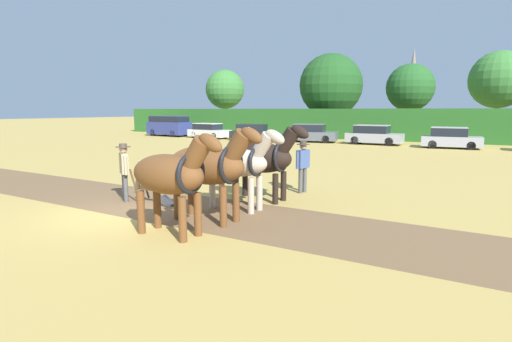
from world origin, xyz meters
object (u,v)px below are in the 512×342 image
Objects in this scene: plow at (157,194)px; parked_car_center at (311,133)px; tree_far_left at (225,90)px; farmer_at_plow at (124,167)px; church_spire at (412,84)px; parked_car_left at (209,131)px; farmer_beside_team at (303,163)px; draft_horse_trail_left at (239,163)px; parked_van at (169,126)px; draft_horse_trail_right at (263,157)px; parked_car_center_left at (253,133)px; draft_horse_lead_right at (209,165)px; parked_car_center_right at (373,135)px; tree_left at (331,85)px; draft_horse_lead_left at (172,175)px; parked_car_right at (451,138)px; tree_center_left at (410,88)px.

parked_car_center reaches higher than plow.
tree_far_left is 41.12m from farmer_at_plow.
church_spire is 52.03m from parked_car_left.
farmer_beside_team is at bearing -13.96° from farmer_at_plow.
parked_van is at bearing 135.90° from draft_horse_trail_left.
parked_car_center_left is at bearing 121.45° from draft_horse_trail_right.
parked_car_left is at bearing 130.52° from draft_horse_trail_right.
draft_horse_lead_right reaches higher than parked_car_center_right.
church_spire is 2.88× the size of parked_van.
tree_left is 39.87m from church_spire.
parked_car_center_right is at bearing 113.02° from farmer_beside_team.
parked_van is at bearing 132.70° from draft_horse_lead_left.
church_spire is at bearing 93.92° from plow.
church_spire reaches higher than farmer_at_plow.
farmer_beside_team is (0.67, 5.81, -0.35)m from draft_horse_lead_left.
parked_car_center_right is (-2.66, 20.74, -0.28)m from farmer_beside_team.
parked_car_left is 1.05× the size of parked_car_center_right.
parked_car_center is 1.11× the size of parked_car_right.
tree_left is at bearing 89.94° from parked_car_center.
draft_horse_trail_left is 0.58× the size of parked_car_left.
parked_car_center is (10.69, 0.63, 0.05)m from parked_car_left.
parked_van is (-23.86, 24.89, -0.31)m from draft_horse_lead_right.
draft_horse_lead_right reaches higher than parked_car_right.
farmer_beside_team is at bearing -35.29° from parked_van.
plow is 0.33× the size of parked_car_center.
parked_car_center is (-8.07, 20.52, -0.28)m from farmer_beside_team.
tree_far_left is at bearing 176.16° from tree_left.
farmer_at_plow is 31.74m from parked_van.
parked_car_right reaches higher than parked_car_left.
draft_horse_lead_left is 31.42m from parked_car_left.
parked_car_center_right is 1.06× the size of parked_car_right.
church_spire reaches higher than draft_horse_trail_right.
tree_far_left is 22.93m from tree_center_left.
parked_car_center is (16.44, 0.06, -0.36)m from parked_van.
parked_car_center_right is (21.99, -10.73, -4.67)m from tree_far_left.
draft_horse_trail_right is at bearing -83.77° from parked_car_center_right.
parked_car_left is (-11.14, -50.34, -6.95)m from church_spire.
draft_horse_lead_right is 26.03m from parked_car_center.
farmer_beside_team is (4.24, 3.96, -0.02)m from farmer_at_plow.
parked_car_center_right is at bearing 10.13° from parked_car_left.
tree_center_left is at bearing 28.92° from farmer_at_plow.
tree_center_left is 4.15× the size of farmer_at_plow.
parked_car_right is (7.34, 24.18, -0.33)m from farmer_at_plow.
parked_car_center is at bearing 106.16° from draft_horse_lead_left.
draft_horse_trail_left is 1.37m from draft_horse_trail_right.
parked_van reaches higher than farmer_at_plow.
tree_center_left is 2.77× the size of draft_horse_trail_left.
tree_center_left is 1.67× the size of parked_car_center_right.
draft_horse_trail_left is at bearing -44.60° from parked_car_left.
parked_car_right is (10.71, -50.01, -6.93)m from church_spire.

